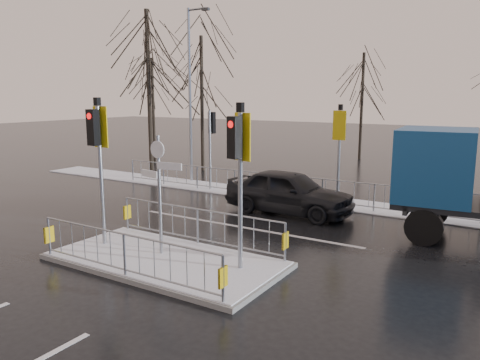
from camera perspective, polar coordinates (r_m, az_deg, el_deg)
The scene contains 12 objects.
ground at distance 12.24m, azimuth -9.09°, elevation -9.94°, with size 120.00×120.00×0.00m, color black.
snow_verge at distance 19.28m, azimuth 7.86°, elevation -2.32°, with size 30.00×2.00×0.04m, color white.
lane_markings at distance 12.00m, azimuth -10.14°, elevation -10.36°, with size 8.00×11.38×0.01m.
traffic_island at distance 12.12m, azimuth -9.15°, elevation -8.18°, with size 6.00×3.04×4.15m.
far_kerb_fixtures at distance 18.52m, azimuth 8.12°, elevation 0.30°, with size 18.00×0.65×3.83m.
car_far_lane at distance 16.83m, azimuth 5.99°, elevation -1.44°, with size 1.88×4.66×1.59m, color black.
flatbed_truck at distance 15.06m, azimuth 26.39°, elevation -0.28°, with size 7.17×3.12×3.24m.
tree_near_a at distance 26.76m, azimuth -11.16°, elevation 14.23°, with size 4.75×4.75×8.97m.
tree_near_b at distance 26.27m, azimuth -4.70°, elevation 12.35°, with size 4.00×4.00×7.55m.
tree_near_c at distance 29.89m, azimuth -10.60°, elevation 10.73°, with size 3.50×3.50×6.61m.
tree_far_a at distance 32.09m, azimuth 14.73°, elevation 11.11°, with size 3.75×3.75×7.08m.
street_lamp_left at distance 22.91m, azimuth -6.00°, elevation 10.99°, with size 1.25×0.18×8.20m.
Camera 1 is at (7.59, -8.62, 4.22)m, focal length 35.00 mm.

